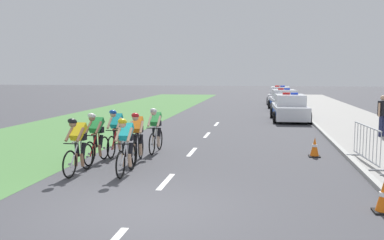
# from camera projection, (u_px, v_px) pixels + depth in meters

# --- Properties ---
(ground_plane) EXTENTS (160.00, 160.00, 0.00)m
(ground_plane) POSITION_uv_depth(u_px,v_px,m) (141.00, 210.00, 8.30)
(ground_plane) COLOR #424247
(sidewalk_slab) EXTENTS (4.46, 60.00, 0.12)m
(sidewalk_slab) POSITION_uv_depth(u_px,v_px,m) (360.00, 126.00, 20.86)
(sidewalk_slab) COLOR gray
(sidewalk_slab) RESTS_ON ground
(kerb_edge) EXTENTS (0.16, 60.00, 0.13)m
(kerb_edge) POSITION_uv_depth(u_px,v_px,m) (316.00, 125.00, 21.21)
(kerb_edge) COLOR #9E9E99
(kerb_edge) RESTS_ON ground
(grass_verge) EXTENTS (7.00, 60.00, 0.01)m
(grass_verge) POSITION_uv_depth(u_px,v_px,m) (96.00, 122.00, 23.09)
(grass_verge) COLOR #4C7F42
(grass_verge) RESTS_ON ground
(lane_markings_centre) EXTENTS (0.14, 17.60, 0.01)m
(lane_markings_centre) POSITION_uv_depth(u_px,v_px,m) (192.00, 152.00, 14.41)
(lane_markings_centre) COLOR white
(lane_markings_centre) RESTS_ON ground
(cyclist_lead) EXTENTS (0.43, 1.72, 1.56)m
(cyclist_lead) POSITION_uv_depth(u_px,v_px,m) (78.00, 145.00, 11.22)
(cyclist_lead) COLOR black
(cyclist_lead) RESTS_ON ground
(cyclist_second) EXTENTS (0.42, 1.72, 1.56)m
(cyclist_second) POSITION_uv_depth(u_px,v_px,m) (126.00, 145.00, 11.18)
(cyclist_second) COLOR black
(cyclist_second) RESTS_ON ground
(cyclist_third) EXTENTS (0.44, 1.72, 1.56)m
(cyclist_third) POSITION_uv_depth(u_px,v_px,m) (96.00, 137.00, 12.61)
(cyclist_third) COLOR black
(cyclist_third) RESTS_ON ground
(cyclist_fourth) EXTENTS (0.45, 1.72, 1.56)m
(cyclist_fourth) POSITION_uv_depth(u_px,v_px,m) (137.00, 136.00, 12.72)
(cyclist_fourth) COLOR black
(cyclist_fourth) RESTS_ON ground
(cyclist_fifth) EXTENTS (0.42, 1.72, 1.56)m
(cyclist_fifth) POSITION_uv_depth(u_px,v_px,m) (116.00, 132.00, 13.69)
(cyclist_fifth) COLOR black
(cyclist_fifth) RESTS_ON ground
(cyclist_sixth) EXTENTS (0.42, 1.72, 1.56)m
(cyclist_sixth) POSITION_uv_depth(u_px,v_px,m) (156.00, 129.00, 14.26)
(cyclist_sixth) COLOR black
(cyclist_sixth) RESTS_ON ground
(police_car_nearest) EXTENTS (2.11, 4.46, 1.59)m
(police_car_nearest) POSITION_uv_depth(u_px,v_px,m) (290.00, 109.00, 23.83)
(police_car_nearest) COLOR silver
(police_car_nearest) RESTS_ON ground
(police_car_second) EXTENTS (2.18, 4.49, 1.59)m
(police_car_second) POSITION_uv_depth(u_px,v_px,m) (284.00, 101.00, 30.56)
(police_car_second) COLOR silver
(police_car_second) RESTS_ON ground
(police_car_third) EXTENTS (2.31, 4.55, 1.59)m
(police_car_third) POSITION_uv_depth(u_px,v_px,m) (280.00, 96.00, 36.80)
(police_car_third) COLOR white
(police_car_third) RESTS_ON ground
(crowd_barrier_middle) EXTENTS (0.66, 2.32, 1.07)m
(crowd_barrier_middle) POSITION_uv_depth(u_px,v_px,m) (366.00, 144.00, 12.11)
(crowd_barrier_middle) COLOR #B7BABF
(crowd_barrier_middle) RESTS_ON sidewalk_slab
(traffic_cone_near) EXTENTS (0.36, 0.36, 0.64)m
(traffic_cone_near) POSITION_uv_depth(u_px,v_px,m) (315.00, 147.00, 13.55)
(traffic_cone_near) COLOR black
(traffic_cone_near) RESTS_ON ground
(traffic_cone_mid) EXTENTS (0.36, 0.36, 0.64)m
(traffic_cone_mid) POSITION_uv_depth(u_px,v_px,m) (383.00, 197.00, 8.12)
(traffic_cone_mid) COLOR black
(traffic_cone_mid) RESTS_ON ground
(spectator_closest) EXTENTS (0.45, 0.40, 1.68)m
(spectator_closest) POSITION_uv_depth(u_px,v_px,m) (382.00, 113.00, 17.04)
(spectator_closest) COLOR #23284C
(spectator_closest) RESTS_ON sidewalk_slab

